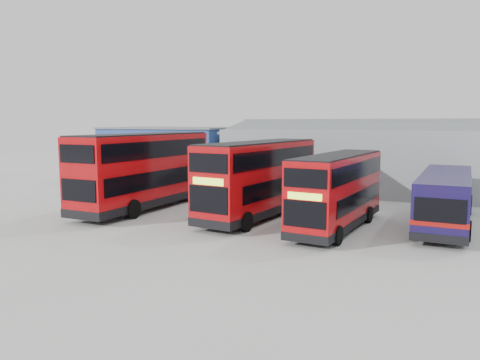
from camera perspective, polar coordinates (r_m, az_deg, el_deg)
ground_plane at (r=23.55m, az=-2.54°, el=-6.75°), size 120.00×120.00×0.00m
office_block at (r=45.55m, az=-8.11°, el=3.19°), size 12.30×8.32×5.12m
maintenance_shed at (r=40.58m, az=20.91°, el=2.36°), size 30.50×12.00×5.89m
double_decker_left at (r=30.87m, az=-11.59°, el=1.01°), size 3.18×11.64×4.89m
double_decker_centre at (r=27.62m, az=2.39°, el=0.03°), size 3.79×10.84×4.50m
double_decker_right at (r=25.08m, az=11.81°, el=-1.45°), size 3.10×9.52×3.96m
single_decker_blue at (r=27.55m, az=23.71°, el=-2.26°), size 2.86×10.77×2.90m
panel_van at (r=40.63m, az=-13.49°, el=0.85°), size 3.24×5.81×2.40m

